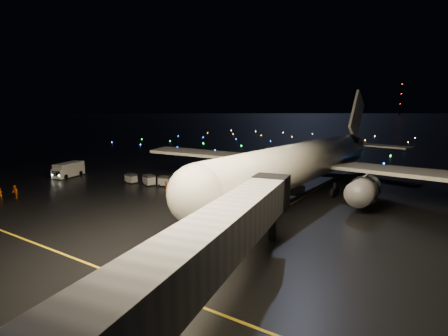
{
  "coord_description": "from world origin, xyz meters",
  "views": [
    {
      "loc": [
        29.6,
        -26.86,
        12.9
      ],
      "look_at": [
        4.21,
        12.0,
        5.0
      ],
      "focal_mm": 28.0,
      "sensor_mm": 36.0,
      "label": 1
    }
  ],
  "objects": [
    {
      "name": "belt_loader",
      "position": [
        5.93,
        4.85,
        1.53
      ],
      "size": [
        6.53,
        3.49,
        3.06
      ],
      "primitive_type": null,
      "rotation": [
        0.0,
        0.0,
        -0.3
      ],
      "color": "silver",
      "rests_on": "ground"
    },
    {
      "name": "lane_centre",
      "position": [
        12.0,
        15.0,
        0.01
      ],
      "size": [
        0.25,
        80.0,
        0.02
      ],
      "primitive_type": "cube",
      "color": "gold",
      "rests_on": "ground"
    },
    {
      "name": "crew_c",
      "position": [
        -7.87,
        13.57,
        0.83
      ],
      "size": [
        0.97,
        0.98,
        1.66
      ],
      "primitive_type": "imported",
      "rotation": [
        0.0,
        0.0,
        -0.8
      ],
      "color": "orange",
      "rests_on": "ground"
    },
    {
      "name": "baggage_cart_2",
      "position": [
        -16.94,
        14.5,
        0.8
      ],
      "size": [
        1.96,
        1.42,
        1.61
      ],
      "primitive_type": "cube",
      "rotation": [
        0.0,
        0.0,
        -0.05
      ],
      "color": "gray",
      "rests_on": "ground"
    },
    {
      "name": "crew_a",
      "position": [
        -24.1,
        -3.61,
        0.82
      ],
      "size": [
        0.71,
        0.62,
        1.64
      ],
      "primitive_type": "imported",
      "rotation": [
        0.0,
        0.0,
        0.47
      ],
      "color": "orange",
      "rests_on": "ground"
    },
    {
      "name": "radio_mast",
      "position": [
        -60.0,
        740.0,
        32.0
      ],
      "size": [
        1.8,
        1.8,
        64.0
      ],
      "primitive_type": "cylinder",
      "color": "black",
      "rests_on": "ground"
    },
    {
      "name": "lane_cross",
      "position": [
        -5.0,
        -10.0,
        0.01
      ],
      "size": [
        60.0,
        0.25,
        0.02
      ],
      "primitive_type": "cube",
      "color": "gold",
      "rests_on": "ground"
    },
    {
      "name": "safety_cone_0",
      "position": [
        3.0,
        18.44,
        0.24
      ],
      "size": [
        0.53,
        0.53,
        0.48
      ],
      "primitive_type": "cone",
      "rotation": [
        0.0,
        0.0,
        -0.31
      ],
      "color": "#E74A0A",
      "rests_on": "ground"
    },
    {
      "name": "baggage_cart_1",
      "position": [
        -12.99,
        14.95,
        0.89
      ],
      "size": [
        2.47,
        2.11,
        1.78
      ],
      "primitive_type": "cube",
      "rotation": [
        0.0,
        0.0,
        -0.36
      ],
      "color": "gray",
      "rests_on": "ground"
    },
    {
      "name": "taxiway_lights",
      "position": [
        0.0,
        106.0,
        0.18
      ],
      "size": [
        164.0,
        92.0,
        0.36
      ],
      "primitive_type": null,
      "color": "black",
      "rests_on": "ground"
    },
    {
      "name": "safety_cone_1",
      "position": [
        6.03,
        26.95,
        0.23
      ],
      "size": [
        0.49,
        0.49,
        0.47
      ],
      "primitive_type": "cone",
      "rotation": [
        0.0,
        0.0,
        0.22
      ],
      "color": "#E74A0A",
      "rests_on": "ground"
    },
    {
      "name": "service_truck",
      "position": [
        -31.41,
        12.08,
        1.37
      ],
      "size": [
        4.09,
        7.79,
        2.74
      ],
      "primitive_type": "cube",
      "rotation": [
        0.0,
        0.0,
        0.25
      ],
      "color": "silver",
      "rests_on": "ground"
    },
    {
      "name": "safety_cone_3",
      "position": [
        -20.09,
        34.83,
        0.25
      ],
      "size": [
        0.58,
        0.58,
        0.5
      ],
      "primitive_type": "cone",
      "rotation": [
        0.0,
        0.0,
        0.39
      ],
      "color": "#E74A0A",
      "rests_on": "ground"
    },
    {
      "name": "pushback_tug",
      "position": [
        12.1,
        -4.36,
        1.02
      ],
      "size": [
        4.6,
        2.96,
        2.03
      ],
      "primitive_type": "cube",
      "rotation": [
        0.0,
        0.0,
        0.18
      ],
      "color": "silver",
      "rests_on": "ground"
    },
    {
      "name": "airliner",
      "position": [
        11.66,
        26.01,
        8.37
      ],
      "size": [
        61.23,
        58.4,
        16.73
      ],
      "primitive_type": null,
      "rotation": [
        0.0,
        0.0,
        -0.04
      ],
      "color": "silver",
      "rests_on": "ground"
    },
    {
      "name": "baggage_cart_0",
      "position": [
        -10.31,
        15.94,
        0.85
      ],
      "size": [
        2.27,
        1.83,
        1.69
      ],
      "primitive_type": "cube",
      "rotation": [
        0.0,
        0.0,
        0.24
      ],
      "color": "gray",
      "rests_on": "ground"
    },
    {
      "name": "crew_b",
      "position": [
        -22.79,
        -2.19,
        0.98
      ],
      "size": [
        1.09,
        0.93,
        1.96
      ],
      "primitive_type": "imported",
      "rotation": [
        0.0,
        0.0,
        -0.22
      ],
      "color": "orange",
      "rests_on": "ground"
    },
    {
      "name": "safety_cone_2",
      "position": [
        -6.35,
        23.96,
        0.26
      ],
      "size": [
        0.59,
        0.59,
        0.52
      ],
      "primitive_type": "cone",
      "rotation": [
        0.0,
        0.0,
        0.36
      ],
      "color": "#E74A0A",
      "rests_on": "ground"
    },
    {
      "name": "ground",
      "position": [
        0.0,
        300.0,
        0.0
      ],
      "size": [
        2000.0,
        2000.0,
        0.0
      ],
      "primitive_type": "plane",
      "color": "black",
      "rests_on": "ground"
    }
  ]
}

